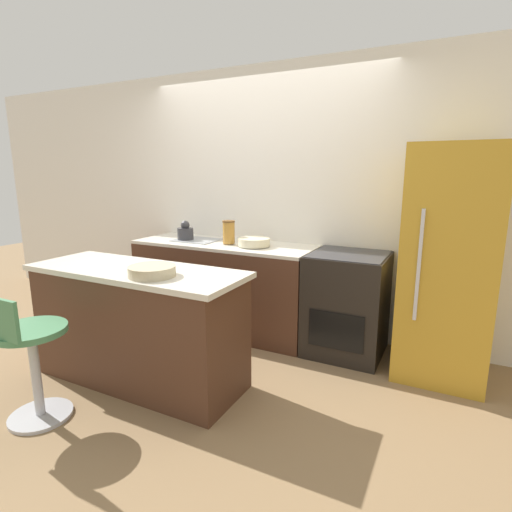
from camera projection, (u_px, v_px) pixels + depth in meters
name	position (u px, v px, depth m)	size (l,w,h in m)	color
ground_plane	(232.00, 344.00, 3.74)	(14.00, 14.00, 0.00)	#8E704C
wall_back	(264.00, 200.00, 4.07)	(8.00, 0.06, 2.60)	white
back_counter	(224.00, 286.00, 4.07)	(1.84, 0.64, 0.90)	#4C2D1E
kitchen_island	(139.00, 325.00, 3.02)	(1.69, 0.62, 0.89)	#4C2D1E
oven_range	(347.00, 304.00, 3.51)	(0.65, 0.65, 0.90)	black
refrigerator	(448.00, 264.00, 3.05)	(0.65, 0.72, 1.79)	gold
stool_chair	(30.00, 356.00, 2.52)	(0.44, 0.44, 0.88)	#B7B7BC
kettle	(185.00, 232.00, 4.11)	(0.17, 0.17, 0.19)	#333338
mixing_bowl	(254.00, 242.00, 3.77)	(0.30, 0.30, 0.07)	beige
canister_jar	(229.00, 232.00, 3.87)	(0.12, 0.12, 0.22)	#B77F33
fruit_bowl	(152.00, 271.00, 2.70)	(0.32, 0.32, 0.07)	#C1B28E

